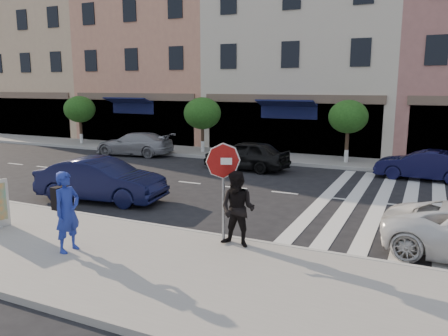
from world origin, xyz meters
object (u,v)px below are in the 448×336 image
Objects in this scene: car_far_left at (134,144)px; car_far_mid at (246,155)px; walker at (238,209)px; car_near_mid at (101,180)px; stop_sign at (223,170)px; car_far_right at (423,165)px; photographer at (67,212)px.

car_far_left is 7.41m from car_far_mid.
car_near_mid is (-6.03, 2.30, -0.32)m from walker.
stop_sign is 10.17m from car_far_mid.
stop_sign reaches higher than car_far_right.
walker is (3.35, 1.92, -0.03)m from photographer.
stop_sign reaches higher than car_far_mid.
car_near_mid is at bearing -44.61° from car_far_right.
walker is at bearing -31.55° from stop_sign.
stop_sign reaches higher than car_near_mid.
photographer is 0.45× the size of car_far_mid.
car_near_mid reaches higher than car_far_left.
photographer is 0.42× the size of car_near_mid.
photographer is 3.86m from walker.
photographer is at bearing -155.00° from car_near_mid.
walker is 15.51m from car_far_left.
car_far_left is at bearing 136.25° from walker.
walker is 10.31m from car_far_mid.
car_far_right is (14.82, -0.28, -0.02)m from car_far_left.
stop_sign is 1.31× the size of photographer.
car_far_mid is 1.07× the size of car_far_right.
car_far_mid reaches higher than car_far_right.
car_far_left is (-7.69, 12.81, -0.43)m from photographer.
walker is 6.46m from car_near_mid.
stop_sign is at bearing -16.54° from car_far_right.
car_far_mid is (-3.74, 9.60, -0.35)m from walker.
photographer reaches higher than car_far_right.
car_near_mid is (-5.62, 2.23, -1.19)m from stop_sign.
car_near_mid is 12.86m from car_far_right.
photographer is (-2.94, -1.99, -0.84)m from stop_sign.
car_far_right is at bearing 82.38° from car_far_left.
car_near_mid is at bearing 23.72° from car_far_left.
car_far_left is 1.18× the size of car_far_right.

